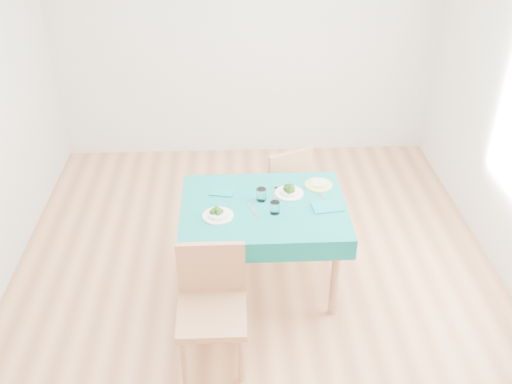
{
  "coord_description": "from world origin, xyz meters",
  "views": [
    {
      "loc": [
        -0.17,
        -3.52,
        3.09
      ],
      "look_at": [
        0.0,
        0.0,
        0.85
      ],
      "focal_mm": 40.0,
      "sensor_mm": 36.0,
      "label": 1
    }
  ],
  "objects_px": {
    "table": "(263,246)",
    "chair_near": "(211,299)",
    "bowl_near": "(218,213)",
    "side_plate": "(318,185)",
    "chair_far": "(280,178)",
    "bowl_far": "(289,190)"
  },
  "relations": [
    {
      "from": "chair_near",
      "to": "side_plate",
      "type": "distance_m",
      "value": 1.33
    },
    {
      "from": "bowl_far",
      "to": "chair_far",
      "type": "bearing_deg",
      "value": 91.04
    },
    {
      "from": "chair_far",
      "to": "bowl_near",
      "type": "bearing_deg",
      "value": 37.16
    },
    {
      "from": "side_plate",
      "to": "bowl_near",
      "type": "bearing_deg",
      "value": -153.68
    },
    {
      "from": "bowl_far",
      "to": "side_plate",
      "type": "distance_m",
      "value": 0.27
    },
    {
      "from": "chair_near",
      "to": "table",
      "type": "bearing_deg",
      "value": 63.94
    },
    {
      "from": "chair_far",
      "to": "bowl_far",
      "type": "bearing_deg",
      "value": 67.6
    },
    {
      "from": "chair_near",
      "to": "bowl_near",
      "type": "relative_size",
      "value": 5.05
    },
    {
      "from": "chair_far",
      "to": "bowl_near",
      "type": "distance_m",
      "value": 1.11
    },
    {
      "from": "table",
      "to": "bowl_far",
      "type": "distance_m",
      "value": 0.48
    },
    {
      "from": "table",
      "to": "chair_near",
      "type": "xyz_separation_m",
      "value": [
        -0.38,
        -0.77,
        0.18
      ]
    },
    {
      "from": "table",
      "to": "bowl_near",
      "type": "xyz_separation_m",
      "value": [
        -0.33,
        -0.13,
        0.41
      ]
    },
    {
      "from": "chair_near",
      "to": "bowl_near",
      "type": "height_order",
      "value": "chair_near"
    },
    {
      "from": "chair_near",
      "to": "chair_far",
      "type": "distance_m",
      "value": 1.67
    },
    {
      "from": "chair_near",
      "to": "chair_far",
      "type": "relative_size",
      "value": 1.13
    },
    {
      "from": "bowl_near",
      "to": "table",
      "type": "bearing_deg",
      "value": 20.7
    },
    {
      "from": "bowl_near",
      "to": "side_plate",
      "type": "bearing_deg",
      "value": 26.32
    },
    {
      "from": "table",
      "to": "bowl_near",
      "type": "distance_m",
      "value": 0.55
    },
    {
      "from": "chair_far",
      "to": "bowl_near",
      "type": "xyz_separation_m",
      "value": [
        -0.53,
        -0.93,
        0.29
      ]
    },
    {
      "from": "table",
      "to": "side_plate",
      "type": "distance_m",
      "value": 0.64
    },
    {
      "from": "chair_near",
      "to": "bowl_near",
      "type": "xyz_separation_m",
      "value": [
        0.05,
        0.64,
        0.23
      ]
    },
    {
      "from": "bowl_near",
      "to": "side_plate",
      "type": "relative_size",
      "value": 1.04
    }
  ]
}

